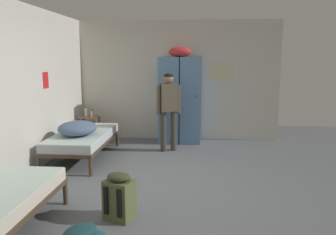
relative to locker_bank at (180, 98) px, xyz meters
name	(u,v)px	position (x,y,z in m)	size (l,w,h in m)	color
ground_plane	(166,185)	(-0.07, -2.58, -0.97)	(9.15, 9.15, 0.00)	slate
room_backdrop	(104,86)	(-1.31, -1.31, 0.36)	(4.49, 5.78, 2.65)	beige
locker_bank	(180,98)	(0.00, 0.00, 0.00)	(0.90, 0.55, 2.07)	#5B84B2
shelf_unit	(90,127)	(-1.96, -0.19, -0.62)	(0.38, 0.30, 0.57)	brown
bed_left_rear	(83,138)	(-1.71, -1.38, -0.59)	(0.90, 1.90, 0.49)	#473828
bedding_heap	(78,128)	(-1.72, -1.59, -0.36)	(0.67, 0.73, 0.25)	slate
person_traveler	(168,105)	(-0.19, -0.74, -0.04)	(0.45, 0.31, 1.54)	#3D3833
water_bottle	(86,112)	(-2.04, -0.17, -0.30)	(0.06, 0.06, 0.22)	silver
lotion_bottle	(92,114)	(-1.89, -0.23, -0.32)	(0.06, 0.06, 0.17)	beige
backpack_olive	(120,197)	(-0.52, -3.64, -0.71)	(0.39, 0.40, 0.55)	#566038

